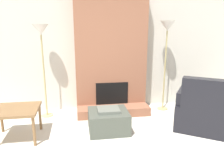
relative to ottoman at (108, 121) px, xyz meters
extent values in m
cube|color=beige|center=(0.20, 1.23, 1.11)|extent=(7.51, 0.06, 2.60)
cube|color=#935B42|center=(0.20, 1.03, 1.11)|extent=(1.45, 0.34, 2.60)
cube|color=#935B42|center=(0.20, 0.67, -0.10)|extent=(1.45, 0.37, 0.17)
cube|color=black|center=(0.20, 0.86, 0.21)|extent=(0.66, 0.02, 0.46)
cube|color=#474C42|center=(0.00, 0.00, -0.01)|extent=(0.66, 0.60, 0.35)
cube|color=#60665B|center=(0.00, 0.00, 0.19)|extent=(0.36, 0.33, 0.05)
cube|color=black|center=(1.71, -0.06, 0.04)|extent=(1.30, 1.34, 0.46)
cube|color=black|center=(1.48, -0.40, 0.29)|extent=(0.70, 0.57, 0.95)
cube|color=black|center=(1.42, 0.15, 0.15)|extent=(0.65, 0.86, 0.67)
cube|color=brown|center=(-1.46, -0.04, 0.30)|extent=(0.70, 0.64, 0.04)
cylinder|color=brown|center=(-1.15, -0.32, 0.05)|extent=(0.04, 0.04, 0.46)
cylinder|color=brown|center=(-1.77, 0.24, 0.05)|extent=(0.04, 0.04, 0.46)
cylinder|color=brown|center=(-1.15, 0.24, 0.05)|extent=(0.04, 0.04, 0.46)
cylinder|color=tan|center=(-1.12, 0.85, -0.18)|extent=(0.22, 0.22, 0.02)
cylinder|color=tan|center=(-1.12, 0.85, 0.62)|extent=(0.03, 0.03, 1.57)
cone|color=silver|center=(-1.12, 0.85, 1.50)|extent=(0.30, 0.30, 0.19)
cylinder|color=tan|center=(1.31, 0.85, -0.18)|extent=(0.22, 0.22, 0.02)
cylinder|color=tan|center=(1.31, 0.85, 0.65)|extent=(0.03, 0.03, 1.64)
cone|color=silver|center=(1.31, 0.85, 1.57)|extent=(0.30, 0.30, 0.19)
camera|label=1|loc=(-0.48, -3.39, 1.52)|focal=35.00mm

